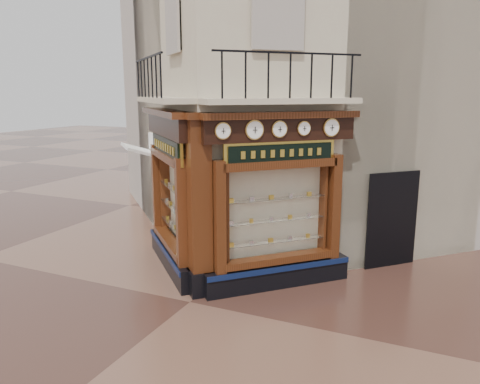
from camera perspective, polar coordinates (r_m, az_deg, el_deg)
The scene contains 16 objects.
ground at distance 10.29m, azimuth -6.13°, elevation -13.20°, with size 80.00×80.00×0.00m, color #44281F.
main_building at distance 15.02m, azimuth 5.86°, elevation 18.23°, with size 8.00×8.00×12.00m, color beige.
neighbour_left at distance 18.17m, azimuth 0.70°, elevation 15.65°, with size 8.00×8.00×11.00m, color #B2A69B.
neighbour_right at distance 16.82m, azimuth 16.96°, elevation 15.42°, with size 8.00×8.00×11.00m, color #B2A69B.
shopfront_left at distance 11.64m, azimuth -8.45°, elevation 0.03°, with size 2.86×2.86×3.98m.
shopfront_right at distance 10.42m, azimuth 4.71°, elevation -1.31°, with size 2.86×2.86×3.98m.
corner_pilaster at distance 10.04m, azimuth -4.94°, elevation -2.00°, with size 0.85×0.85×3.98m.
balcony at distance 10.61m, azimuth -2.54°, elevation 11.18°, with size 5.94×2.97×1.03m.
clock_a at distance 9.48m, azimuth -2.10°, elevation 7.46°, with size 0.28×0.28×0.35m.
clock_b at distance 9.72m, azimuth 1.77°, elevation 7.57°, with size 0.33×0.33×0.41m.
clock_c at distance 9.95m, azimuth 4.82°, elevation 7.64°, with size 0.29×0.29×0.36m.
clock_d at distance 10.22m, azimuth 7.79°, elevation 7.69°, with size 0.26×0.26×0.32m.
clock_e at distance 10.56m, azimuth 11.07°, elevation 7.72°, with size 0.32×0.32×0.40m.
awning at distance 14.92m, azimuth -11.67°, elevation -5.24°, with size 1.57×0.94×0.08m, color white, non-canonical shape.
signboard_left at distance 11.44m, azimuth -9.00°, elevation 5.51°, with size 2.20×2.20×0.59m.
signboard_right at distance 10.15m, azimuth 5.01°, elevation 4.78°, with size 1.89×1.89×0.50m.
Camera 1 is at (4.77, -7.99, 4.40)m, focal length 35.00 mm.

